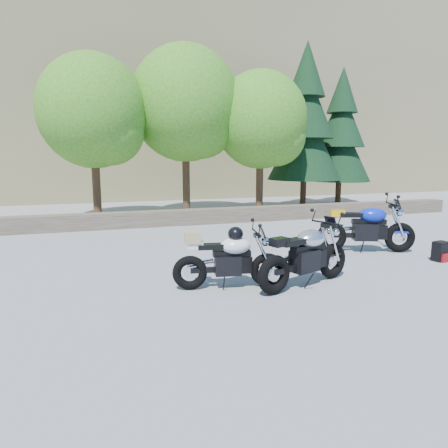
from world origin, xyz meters
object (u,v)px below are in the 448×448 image
Objects in this scene: silver_bike at (306,256)px; backpack at (441,252)px; white_bike at (228,258)px; blue_bike at (367,229)px.

silver_bike reaches higher than backpack.
blue_bike is at bearing 30.89° from white_bike.
white_bike reaches higher than backpack.
blue_bike reaches higher than silver_bike.
blue_bike reaches higher than backpack.
silver_bike is 1.37m from white_bike.
blue_bike is (3.98, 1.51, 0.04)m from white_bike.
blue_bike is at bearing 15.40° from silver_bike.
silver_bike is 3.72m from backpack.
white_bike is 4.26m from blue_bike.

